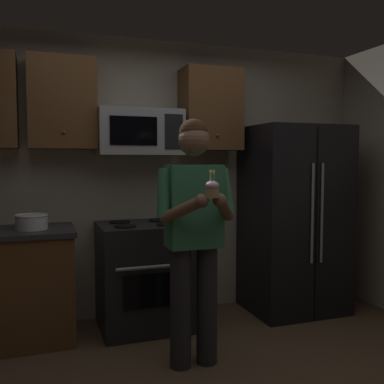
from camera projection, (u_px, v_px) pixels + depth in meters
wall_back at (149, 178)px, 4.19m from camera, size 4.40×0.10×2.60m
oven_range at (143, 275)px, 3.83m from camera, size 0.76×0.70×0.93m
microwave at (139, 132)px, 3.86m from camera, size 0.74×0.41×0.40m
refrigerator at (294, 219)px, 4.26m from camera, size 0.90×0.75×1.80m
cabinet_row_upper at (71, 104)px, 3.70m from camera, size 2.78×0.36×0.76m
bowl_large_white at (32, 221)px, 3.49m from camera, size 0.26×0.26×0.12m
person at (194, 228)px, 3.06m from camera, size 0.60×0.48×1.76m
cupcake at (212, 189)px, 2.73m from camera, size 0.09×0.09×0.17m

